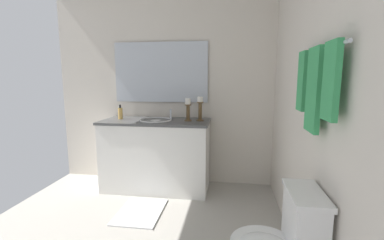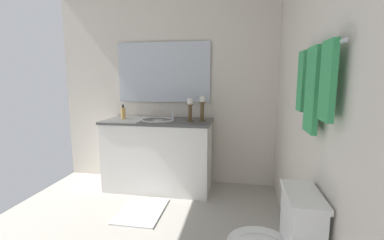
% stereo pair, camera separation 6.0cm
% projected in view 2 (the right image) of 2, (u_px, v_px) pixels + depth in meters
% --- Properties ---
extents(wall_back, '(3.09, 0.04, 2.45)m').
position_uv_depth(wall_back, '(315.00, 101.00, 1.73)').
color(wall_back, silver).
rests_on(wall_back, ground).
extents(wall_left, '(0.04, 2.86, 2.45)m').
position_uv_depth(wall_left, '(167.00, 90.00, 3.48)').
color(wall_left, silver).
rests_on(wall_left, ground).
extents(vanity_cabinet, '(0.58, 1.32, 0.87)m').
position_uv_depth(vanity_cabinet, '(159.00, 154.00, 3.29)').
color(vanity_cabinet, white).
rests_on(vanity_cabinet, ground).
extents(sink_basin, '(0.40, 0.40, 0.24)m').
position_uv_depth(sink_basin, '(158.00, 123.00, 3.23)').
color(sink_basin, white).
rests_on(sink_basin, vanity_cabinet).
extents(mirror, '(0.02, 1.22, 0.76)m').
position_uv_depth(mirror, '(163.00, 72.00, 3.41)').
color(mirror, silver).
extents(candle_holder_tall, '(0.09, 0.09, 0.29)m').
position_uv_depth(candle_holder_tall, '(202.00, 108.00, 3.15)').
color(candle_holder_tall, brown).
rests_on(candle_holder_tall, vanity_cabinet).
extents(candle_holder_short, '(0.09, 0.09, 0.27)m').
position_uv_depth(candle_holder_short, '(190.00, 109.00, 3.14)').
color(candle_holder_short, brown).
rests_on(candle_holder_short, vanity_cabinet).
extents(soap_bottle, '(0.06, 0.06, 0.18)m').
position_uv_depth(soap_bottle, '(123.00, 113.00, 3.32)').
color(soap_bottle, '#E5B259').
rests_on(soap_bottle, vanity_cabinet).
extents(towel_bar, '(0.79, 0.02, 0.02)m').
position_uv_depth(towel_bar, '(318.00, 50.00, 1.49)').
color(towel_bar, silver).
extents(towel_near_vanity, '(0.15, 0.03, 0.40)m').
position_uv_depth(towel_near_vanity, '(302.00, 81.00, 1.78)').
color(towel_near_vanity, '#389E59').
rests_on(towel_near_vanity, towel_bar).
extents(towel_center, '(0.21, 0.03, 0.50)m').
position_uv_depth(towel_center, '(312.00, 90.00, 1.53)').
color(towel_center, '#389E59').
rests_on(towel_center, towel_bar).
extents(towel_near_corner, '(0.16, 0.03, 0.39)m').
position_uv_depth(towel_near_corner, '(328.00, 81.00, 1.26)').
color(towel_near_corner, '#389E59').
rests_on(towel_near_corner, towel_bar).
extents(bath_mat, '(0.60, 0.44, 0.02)m').
position_uv_depth(bath_mat, '(142.00, 211.00, 2.75)').
color(bath_mat, silver).
rests_on(bath_mat, ground).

